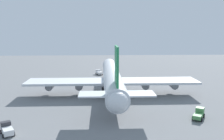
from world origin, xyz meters
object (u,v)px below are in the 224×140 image
maintenance_van (99,72)px  baggage_tug (199,114)px  safety_cone_nose (106,76)px  cargo_airplane (112,78)px  pushback_tractor (7,129)px

maintenance_van → baggage_tug: (-61.90, -24.79, 0.09)m
maintenance_van → safety_cone_nose: (-6.77, -3.10, -0.69)m
baggage_tug → safety_cone_nose: bearing=21.5°
cargo_airplane → maintenance_van: size_ratio=12.80×
cargo_airplane → pushback_tractor: size_ratio=14.22×
baggage_tug → safety_cone_nose: 59.25m
maintenance_van → safety_cone_nose: maintenance_van is taller
pushback_tractor → baggage_tug: 43.88m
baggage_tug → maintenance_van: bearing=21.8°
maintenance_van → pushback_tractor: (-69.36, 18.45, 0.02)m
maintenance_van → baggage_tug: size_ratio=0.96×
pushback_tractor → cargo_airplane: bearing=-35.0°
maintenance_van → safety_cone_nose: 7.47m
cargo_airplane → safety_cone_nose: size_ratio=80.15×
cargo_airplane → safety_cone_nose: (29.48, 1.64, -5.00)m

